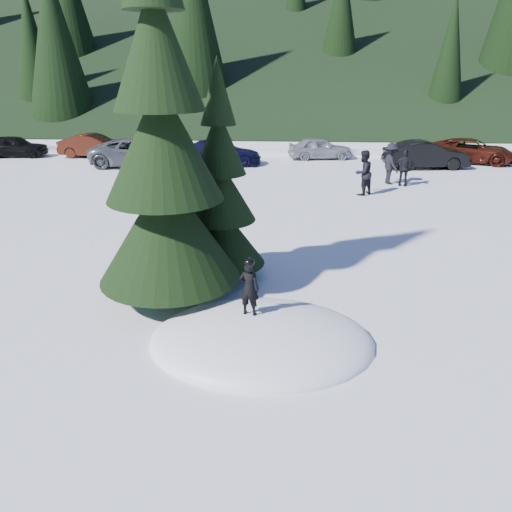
# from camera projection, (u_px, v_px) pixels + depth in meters

# --- Properties ---
(ground) EXTENTS (200.00, 200.00, 0.00)m
(ground) POSITION_uv_depth(u_px,v_px,m) (262.00, 342.00, 9.93)
(ground) COLOR white
(ground) RESTS_ON ground
(snow_mound) EXTENTS (4.48, 3.52, 0.96)m
(snow_mound) POSITION_uv_depth(u_px,v_px,m) (262.00, 342.00, 9.93)
(snow_mound) COLOR white
(snow_mound) RESTS_ON ground
(spruce_tall) EXTENTS (3.20, 3.20, 8.60)m
(spruce_tall) POSITION_uv_depth(u_px,v_px,m) (163.00, 158.00, 10.55)
(spruce_tall) COLOR black
(spruce_tall) RESTS_ON ground
(spruce_short) EXTENTS (2.20, 2.20, 5.37)m
(spruce_short) POSITION_uv_depth(u_px,v_px,m) (220.00, 198.00, 12.23)
(spruce_short) COLOR black
(spruce_short) RESTS_ON ground
(child_skier) EXTENTS (0.47, 0.37, 1.13)m
(child_skier) POSITION_uv_depth(u_px,v_px,m) (249.00, 288.00, 9.82)
(child_skier) COLOR black
(child_skier) RESTS_ON snow_mound
(adult_0) EXTENTS (1.15, 1.14, 1.87)m
(adult_0) POSITION_uv_depth(u_px,v_px,m) (363.00, 173.00, 20.87)
(adult_0) COLOR black
(adult_0) RESTS_ON ground
(adult_1) EXTENTS (1.04, 0.64, 1.65)m
(adult_1) POSITION_uv_depth(u_px,v_px,m) (404.00, 168.00, 22.42)
(adult_1) COLOR black
(adult_1) RESTS_ON ground
(adult_2) EXTENTS (0.98, 1.35, 1.88)m
(adult_2) POSITION_uv_depth(u_px,v_px,m) (391.00, 164.00, 22.82)
(adult_2) COLOR black
(adult_2) RESTS_ON ground
(car_0) EXTENTS (3.86, 1.87, 1.27)m
(car_0) POSITION_uv_depth(u_px,v_px,m) (14.00, 146.00, 29.75)
(car_0) COLOR black
(car_0) RESTS_ON ground
(car_1) EXTENTS (4.14, 1.57, 1.35)m
(car_1) POSITION_uv_depth(u_px,v_px,m) (94.00, 146.00, 29.64)
(car_1) COLOR #38130A
(car_1) RESTS_ON ground
(car_2) EXTENTS (5.50, 2.85, 1.48)m
(car_2) POSITION_uv_depth(u_px,v_px,m) (140.00, 152.00, 27.02)
(car_2) COLOR #55595E
(car_2) RESTS_ON ground
(car_3) EXTENTS (4.57, 1.93, 1.32)m
(car_3) POSITION_uv_depth(u_px,v_px,m) (220.00, 152.00, 27.44)
(car_3) COLOR black
(car_3) RESTS_ON ground
(car_4) EXTENTS (3.83, 1.96, 1.25)m
(car_4) POSITION_uv_depth(u_px,v_px,m) (320.00, 148.00, 29.09)
(car_4) COLOR gray
(car_4) RESTS_ON ground
(car_5) EXTENTS (4.52, 2.06, 1.44)m
(car_5) POSITION_uv_depth(u_px,v_px,m) (426.00, 155.00, 26.37)
(car_5) COLOR black
(car_5) RESTS_ON ground
(car_6) EXTENTS (5.17, 3.69, 1.31)m
(car_6) POSITION_uv_depth(u_px,v_px,m) (472.00, 151.00, 28.01)
(car_6) COLOR #3C120B
(car_6) RESTS_ON ground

